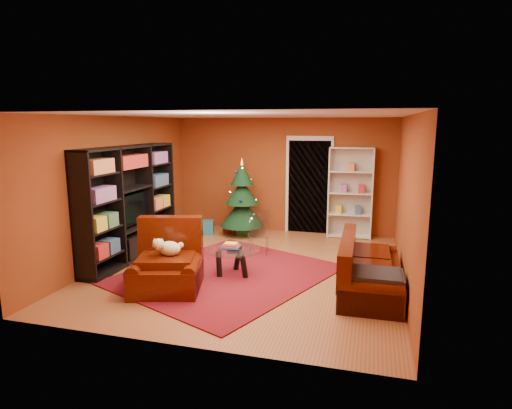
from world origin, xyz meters
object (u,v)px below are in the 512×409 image
(christmas_tree, at_px, (242,198))
(acrylic_chair, at_px, (259,234))
(media_unit, at_px, (130,203))
(dog, at_px, (170,249))
(gift_box_green, at_px, (244,229))
(sofa, at_px, (371,265))
(white_bookshelf, at_px, (350,193))
(coffee_table, at_px, (233,262))
(gift_box_teal, at_px, (207,227))
(rug, at_px, (227,274))
(gift_box_red, at_px, (228,227))
(armchair, at_px, (166,263))

(christmas_tree, xyz_separation_m, acrylic_chair, (0.73, -1.29, -0.46))
(media_unit, height_order, acrylic_chair, media_unit)
(christmas_tree, bearing_deg, acrylic_chair, -60.50)
(acrylic_chair, bearing_deg, dog, -121.00)
(gift_box_green, xyz_separation_m, sofa, (2.79, -2.67, 0.27))
(media_unit, relative_size, white_bookshelf, 1.34)
(sofa, bearing_deg, white_bookshelf, 8.26)
(media_unit, distance_m, christmas_tree, 2.62)
(coffee_table, bearing_deg, gift_box_teal, 120.91)
(white_bookshelf, xyz_separation_m, dog, (-2.41, -3.80, -0.35))
(rug, height_order, dog, dog)
(gift_box_red, xyz_separation_m, coffee_table, (1.03, -2.68, 0.12))
(christmas_tree, xyz_separation_m, coffee_table, (0.64, -2.55, -0.61))
(white_bookshelf, bearing_deg, gift_box_red, -176.00)
(christmas_tree, xyz_separation_m, dog, (-0.09, -3.36, -0.21))
(white_bookshelf, height_order, armchair, white_bookshelf)
(rug, distance_m, gift_box_green, 2.62)
(white_bookshelf, bearing_deg, armchair, -124.92)
(christmas_tree, distance_m, armchair, 3.45)
(gift_box_red, bearing_deg, acrylic_chair, -51.84)
(christmas_tree, bearing_deg, coffee_table, -75.88)
(armchair, xyz_separation_m, coffee_table, (0.76, 0.87, -0.19))
(gift_box_red, relative_size, sofa, 0.12)
(christmas_tree, distance_m, sofa, 3.90)
(sofa, height_order, acrylic_chair, sofa)
(gift_box_red, xyz_separation_m, sofa, (3.20, -2.78, 0.29))
(christmas_tree, relative_size, acrylic_chair, 2.28)
(gift_box_teal, relative_size, sofa, 0.16)
(gift_box_teal, bearing_deg, christmas_tree, 10.89)
(white_bookshelf, distance_m, sofa, 3.19)
(rug, relative_size, sofa, 1.71)
(gift_box_teal, xyz_separation_m, acrylic_chair, (1.53, -1.14, 0.23))
(acrylic_chair, bearing_deg, gift_box_green, 108.99)
(christmas_tree, relative_size, gift_box_teal, 5.72)
(rug, distance_m, armchair, 1.15)
(armchair, distance_m, acrylic_chair, 2.29)
(gift_box_green, distance_m, white_bookshelf, 2.48)
(armchair, bearing_deg, sofa, -0.79)
(rug, height_order, christmas_tree, christmas_tree)
(gift_box_red, height_order, white_bookshelf, white_bookshelf)
(sofa, bearing_deg, rug, 86.80)
(christmas_tree, distance_m, coffee_table, 2.70)
(gift_box_green, bearing_deg, white_bookshelf, 10.58)
(media_unit, bearing_deg, sofa, -5.99)
(sofa, xyz_separation_m, coffee_table, (-2.18, 0.10, -0.18))
(media_unit, distance_m, armchair, 1.95)
(rug, xyz_separation_m, acrylic_chair, (0.21, 1.27, 0.37))
(christmas_tree, distance_m, acrylic_chair, 1.56)
(rug, relative_size, white_bookshelf, 1.61)
(rug, bearing_deg, dog, -127.55)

